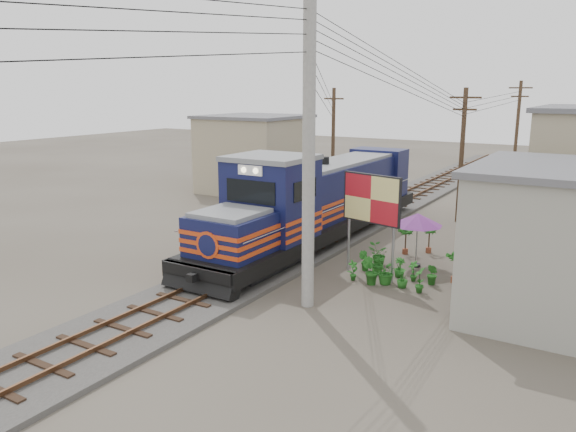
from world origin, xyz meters
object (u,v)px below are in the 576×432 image
Objects in this scene: market_umbrella at (418,220)px; vendor at (474,259)px; locomotive at (318,202)px; billboard at (371,201)px.

vendor is at bearing -14.31° from market_umbrella.
market_umbrella is at bearing -14.17° from locomotive.
billboard reaches higher than market_umbrella.
billboard is (4.04, -3.37, 1.04)m from locomotive.
billboard is 1.64× the size of market_umbrella.
billboard is 2.54m from market_umbrella.
billboard is 4.29m from vendor.
market_umbrella is (5.15, -1.30, 0.07)m from locomotive.
vendor is (7.52, -1.91, -0.98)m from locomotive.
locomotive is 5.36m from billboard.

